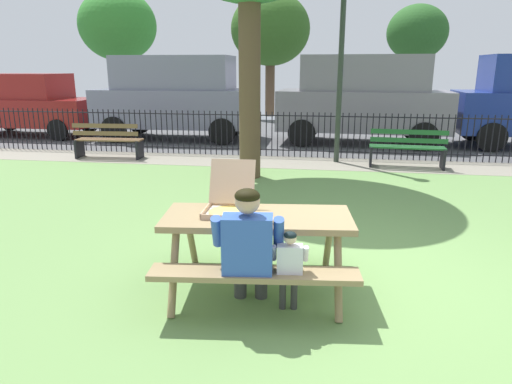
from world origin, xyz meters
The scene contains 18 objects.
ground centered at (0.00, 1.26, -0.01)m, with size 28.00×10.52×0.02m, color #6B9450.
cobblestone_walkway centered at (0.00, 5.82, 0.00)m, with size 28.00×1.40×0.01m, color gray.
street_asphalt centered at (0.00, 10.50, -0.01)m, with size 28.00×7.97×0.01m, color #515154.
picnic_table_foreground centered at (-0.99, -0.45, 0.60)m, with size 1.94×1.66×0.79m.
pizza_box_open centered at (-1.28, -0.37, 0.86)m, with size 0.47×0.57×0.47m.
pizza_slice_on_table centered at (-0.85, -0.60, 0.78)m, with size 0.24×0.29×0.02m.
adult_at_table centered at (-1.00, -0.95, 0.66)m, with size 0.63×0.62×1.19m.
child_at_table centered at (-0.64, -0.94, 0.50)m, with size 0.32×0.32×0.83m.
iron_fence_streetside centered at (0.00, 6.52, 0.56)m, with size 18.46×0.03×1.09m.
park_bench_left centered at (-5.56, 5.68, 0.42)m, with size 1.62×0.53×0.85m.
park_bench_center centered at (1.39, 5.68, 0.42)m, with size 1.62×0.56×0.85m.
lamp_post_walkway centered at (-0.12, 6.06, 2.77)m, with size 0.28×0.28×4.61m.
parked_car_far_left centered at (-9.81, 8.88, 1.01)m, with size 4.43×1.97×1.94m.
parked_car_left centered at (-4.89, 8.87, 1.31)m, with size 4.74×2.15×2.46m.
parked_car_center centered at (0.60, 8.87, 1.31)m, with size 4.79×2.27×2.46m.
far_tree_left centered at (-9.89, 16.05, 3.93)m, with size 3.45×3.45×5.51m.
far_tree_midleft centered at (-2.94, 16.05, 3.68)m, with size 3.40×3.40×5.24m.
far_tree_center centered at (3.15, 16.05, 3.45)m, with size 2.45×2.45×4.62m.
Camera 1 is at (-0.37, -4.55, 2.14)m, focal length 32.00 mm.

